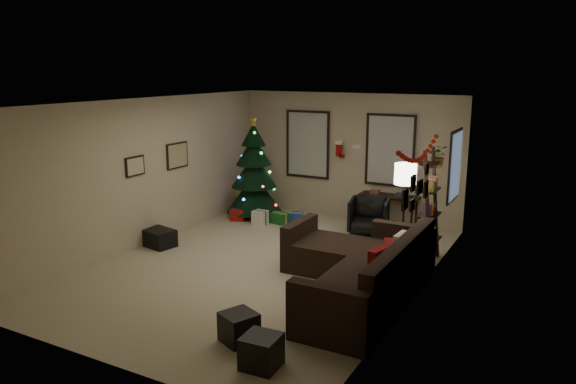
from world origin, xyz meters
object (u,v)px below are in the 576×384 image
Objects in this scene: desk_chair at (369,216)px; desk at (389,199)px; christmas_tree at (254,175)px; bookshelf at (430,208)px; sofa at (361,272)px.

desk is at bearing 60.93° from desk_chair.
christmas_tree reaches higher than bookshelf.
bookshelf is at bearing 74.62° from sofa.
bookshelf reaches higher than desk.
christmas_tree reaches higher than desk_chair.
christmas_tree is at bearing 141.41° from sofa.
desk is (-0.75, 3.51, 0.27)m from sofa.
sofa is 3.01m from desk_chair.
christmas_tree reaches higher than desk.
christmas_tree reaches higher than sofa.
desk_chair is (-0.19, -0.65, -0.23)m from desk.
sofa is at bearing -38.59° from christmas_tree.
christmas_tree is at bearing -167.76° from desk.
sofa is 2.00m from bookshelf.
desk_chair is (2.68, -0.03, -0.57)m from christmas_tree.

